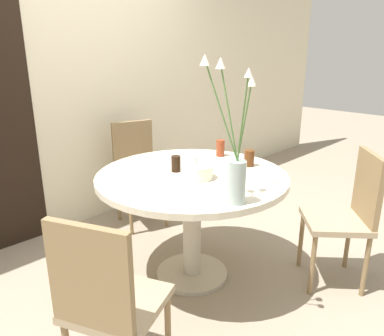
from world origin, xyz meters
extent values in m
plane|color=gray|center=(0.00, 0.00, 0.00)|extent=(16.00, 16.00, 0.00)
cube|color=beige|center=(0.00, 1.40, 1.30)|extent=(8.00, 0.05, 2.60)
cylinder|color=beige|center=(0.00, 0.00, 0.76)|extent=(1.27, 1.27, 0.04)
cylinder|color=#B7AD99|center=(0.00, 0.00, 0.38)|extent=(0.13, 0.13, 0.71)
cylinder|color=#B7AD99|center=(0.00, 0.00, 0.01)|extent=(0.51, 0.51, 0.03)
cube|color=#9E896B|center=(0.28, 0.93, 0.46)|extent=(0.50, 0.50, 0.04)
cube|color=olive|center=(0.34, 1.10, 0.71)|extent=(0.37, 0.15, 0.46)
cylinder|color=olive|center=(0.07, 0.81, 0.22)|extent=(0.03, 0.03, 0.44)
cylinder|color=olive|center=(0.40, 0.72, 0.22)|extent=(0.03, 0.03, 0.44)
cylinder|color=olive|center=(0.17, 1.14, 0.22)|extent=(0.03, 0.03, 0.44)
cylinder|color=olive|center=(0.50, 1.04, 0.22)|extent=(0.03, 0.03, 0.44)
cube|color=#9E896B|center=(-0.89, -0.39, 0.46)|extent=(0.53, 0.53, 0.04)
cube|color=olive|center=(-1.05, -0.47, 0.71)|extent=(0.19, 0.36, 0.46)
cylinder|color=olive|center=(-0.66, -0.48, 0.22)|extent=(0.03, 0.03, 0.44)
cylinder|color=olive|center=(-0.80, -0.17, 0.22)|extent=(0.03, 0.03, 0.44)
cube|color=#9E896B|center=(0.64, -0.73, 0.46)|extent=(0.56, 0.56, 0.04)
cube|color=olive|center=(0.76, -0.87, 0.71)|extent=(0.31, 0.28, 0.46)
cylinder|color=olive|center=(0.66, -0.49, 0.22)|extent=(0.03, 0.03, 0.44)
cylinder|color=olive|center=(0.40, -0.71, 0.22)|extent=(0.03, 0.03, 0.44)
cylinder|color=olive|center=(0.88, -0.74, 0.22)|extent=(0.03, 0.03, 0.44)
cylinder|color=olive|center=(0.62, -0.97, 0.22)|extent=(0.03, 0.03, 0.44)
cylinder|color=white|center=(-0.04, -0.08, 0.82)|extent=(0.21, 0.21, 0.09)
cylinder|color=#E54C4C|center=(-0.04, -0.08, 0.89)|extent=(0.01, 0.01, 0.04)
cylinder|color=#9EB2AD|center=(-0.18, -0.51, 0.89)|extent=(0.10, 0.10, 0.24)
cylinder|color=#4C7538|center=(-0.22, -0.56, 1.24)|extent=(0.09, 0.11, 0.46)
cone|color=silver|center=(-0.26, -0.61, 1.47)|extent=(0.04, 0.04, 0.04)
cylinder|color=#4C7538|center=(-0.23, -0.44, 1.26)|extent=(0.10, 0.16, 0.51)
cone|color=silver|center=(-0.28, -0.36, 1.52)|extent=(0.05, 0.05, 0.06)
cylinder|color=#4C7538|center=(-0.20, -0.46, 1.26)|extent=(0.03, 0.12, 0.49)
cone|color=silver|center=(-0.21, -0.40, 1.50)|extent=(0.05, 0.05, 0.06)
cylinder|color=#4C7538|center=(-0.19, -0.55, 1.22)|extent=(0.01, 0.08, 0.41)
cone|color=silver|center=(-0.19, -0.58, 1.42)|extent=(0.04, 0.04, 0.05)
cylinder|color=white|center=(0.24, -0.41, 0.78)|extent=(0.16, 0.16, 0.01)
cylinder|color=black|center=(-0.04, 0.11, 0.83)|extent=(0.06, 0.06, 0.11)
cylinder|color=#51280F|center=(0.41, -0.16, 0.83)|extent=(0.07, 0.07, 0.11)
cylinder|color=maroon|center=(0.46, 0.14, 0.84)|extent=(0.06, 0.06, 0.13)
camera|label=1|loc=(-1.67, -1.65, 1.57)|focal=35.00mm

